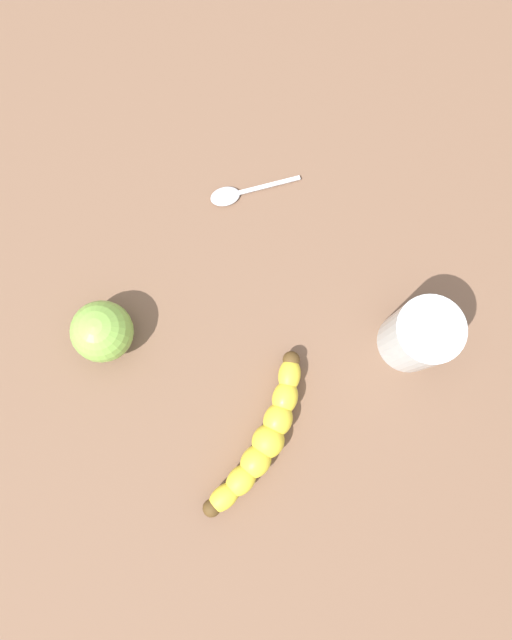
# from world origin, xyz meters

# --- Properties ---
(wooden_tabletop) EXTENTS (1.20, 1.20, 0.03)m
(wooden_tabletop) POSITION_xyz_m (0.00, 0.00, 0.01)
(wooden_tabletop) COLOR brown
(wooden_tabletop) RESTS_ON ground
(banana) EXTENTS (0.20, 0.08, 0.04)m
(banana) POSITION_xyz_m (-0.04, -0.04, 0.05)
(banana) COLOR yellow
(banana) RESTS_ON wooden_tabletop
(smoothie_glass) EXTENTS (0.07, 0.07, 0.09)m
(smoothie_glass) POSITION_xyz_m (0.15, -0.08, 0.07)
(smoothie_glass) COLOR silver
(smoothie_glass) RESTS_ON wooden_tabletop
(green_apple_fruit) EXTENTS (0.07, 0.07, 0.07)m
(green_apple_fruit) POSITION_xyz_m (-0.08, 0.17, 0.06)
(green_apple_fruit) COLOR #84B747
(green_apple_fruit) RESTS_ON wooden_tabletop
(teaspoon) EXTENTS (0.10, 0.07, 0.01)m
(teaspoon) POSITION_xyz_m (0.14, 0.19, 0.03)
(teaspoon) COLOR silver
(teaspoon) RESTS_ON wooden_tabletop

